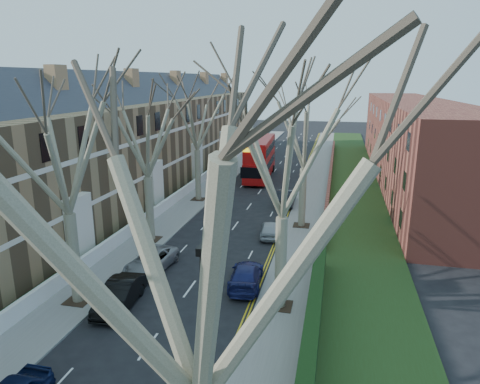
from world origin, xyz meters
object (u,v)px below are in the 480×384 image
Objects in this scene: lamp_post at (205,364)px; car_left_mid at (120,295)px; car_right_near at (246,275)px; double_decker_bus at (260,159)px.

car_left_mid is at bearing 130.22° from lamp_post.
car_left_mid is 7.62m from car_right_near.
double_decker_bus is at bearing 81.78° from car_left_mid.
lamp_post reaches higher than double_decker_bus.
car_left_mid is (-8.11, 9.59, -3.82)m from lamp_post.
car_right_near is at bearing 95.57° from double_decker_bus.
double_decker_bus is 2.62× the size of car_right_near.
lamp_post reaches higher than car_left_mid.
lamp_post is 14.38m from car_right_near.
lamp_post is at bearing -54.94° from car_left_mid.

